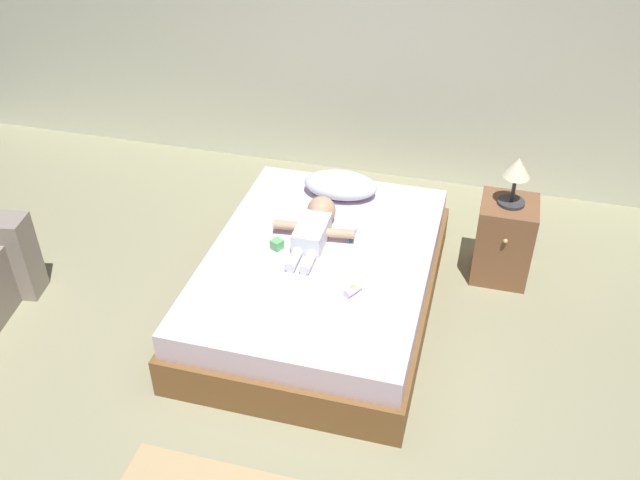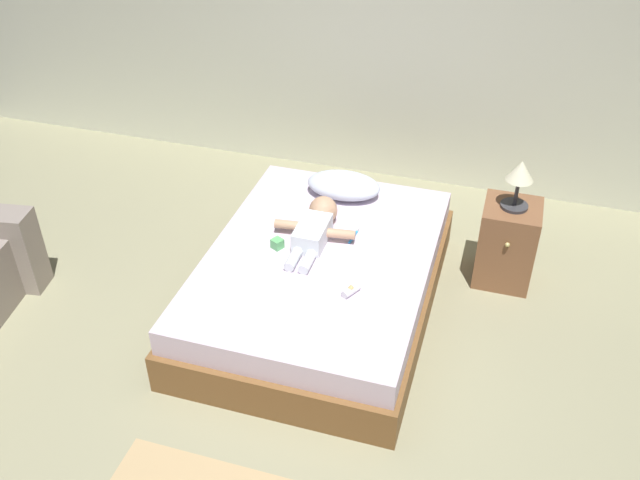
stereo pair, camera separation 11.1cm
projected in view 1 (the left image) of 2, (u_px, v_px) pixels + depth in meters
ground_plane at (279, 459)px, 3.51m from camera, size 8.00×8.00×0.00m
wall_behind_bed at (397, 15)px, 5.10m from camera, size 8.00×0.12×2.63m
bed at (320, 281)px, 4.34m from camera, size 1.38×1.93×0.42m
pillow at (341, 185)px, 4.72m from camera, size 0.50×0.32×0.15m
baby at (315, 227)px, 4.32m from camera, size 0.52×0.65×0.18m
toothbrush at (353, 235)px, 4.36m from camera, size 0.03×0.16×0.02m
nightstand at (504, 240)px, 4.57m from camera, size 0.36×0.39×0.56m
lamp at (517, 173)px, 4.27m from camera, size 0.17×0.17×0.33m
toy_block at (277, 244)px, 4.24m from camera, size 0.08×0.08×0.06m
baby_bottle at (353, 290)px, 3.90m from camera, size 0.09×0.12×0.07m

